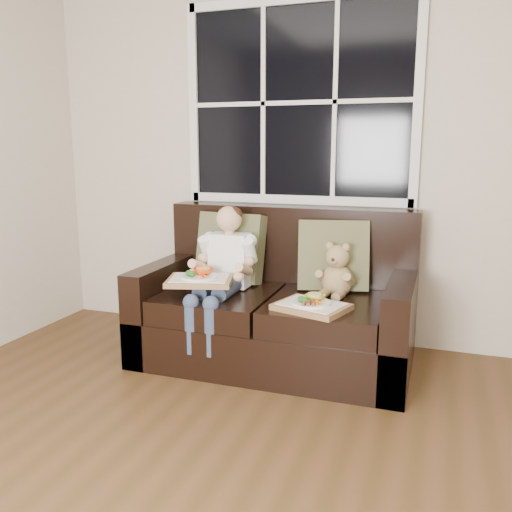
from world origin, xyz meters
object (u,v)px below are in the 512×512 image
at_px(child, 224,263).
at_px(tray_right, 312,305).
at_px(teddy_bear, 337,274).
at_px(loveseat, 278,312).
at_px(tray_left, 200,279).

distance_m(child, tray_right, 0.68).
relative_size(teddy_bear, tray_right, 0.76).
height_order(loveseat, child, child).
xyz_separation_m(loveseat, child, (-0.32, -0.12, 0.33)).
relative_size(child, tray_left, 1.84).
relative_size(child, teddy_bear, 2.39).
distance_m(teddy_bear, tray_left, 0.84).
bearing_deg(tray_left, child, 54.72).
bearing_deg(child, teddy_bear, 11.22).
bearing_deg(tray_left, teddy_bear, 8.51).
height_order(child, tray_left, child).
distance_m(child, teddy_bear, 0.71).
xyz_separation_m(tray_left, tray_right, (0.70, -0.01, -0.10)).
xyz_separation_m(loveseat, tray_right, (0.30, -0.33, 0.17)).
relative_size(loveseat, child, 2.05).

